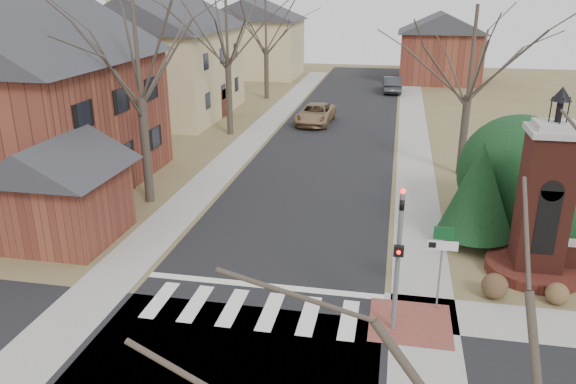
% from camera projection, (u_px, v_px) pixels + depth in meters
% --- Properties ---
extents(ground, '(120.00, 120.00, 0.00)m').
position_uv_depth(ground, '(245.00, 324.00, 16.56)').
color(ground, brown).
rests_on(ground, ground).
extents(main_street, '(8.00, 70.00, 0.01)m').
position_uv_depth(main_street, '(333.00, 139.00, 36.83)').
color(main_street, black).
rests_on(main_street, ground).
extents(crosswalk_zone, '(8.00, 2.20, 0.02)m').
position_uv_depth(crosswalk_zone, '(251.00, 310.00, 17.29)').
color(crosswalk_zone, silver).
rests_on(crosswalk_zone, ground).
extents(stop_bar, '(8.00, 0.35, 0.02)m').
position_uv_depth(stop_bar, '(263.00, 286.00, 18.67)').
color(stop_bar, silver).
rests_on(stop_bar, ground).
extents(sidewalk_right_main, '(2.00, 60.00, 0.02)m').
position_uv_depth(sidewalk_right_main, '(414.00, 142.00, 35.89)').
color(sidewalk_right_main, gray).
rests_on(sidewalk_right_main, ground).
extents(sidewalk_left, '(2.00, 60.00, 0.02)m').
position_uv_depth(sidewalk_left, '(256.00, 135.00, 37.77)').
color(sidewalk_left, gray).
rests_on(sidewalk_left, ground).
extents(curb_apron, '(2.40, 2.40, 0.02)m').
position_uv_depth(curb_apron, '(410.00, 323.00, 16.61)').
color(curb_apron, brown).
rests_on(curb_apron, ground).
extents(traffic_signal_pole, '(0.28, 0.41, 4.50)m').
position_uv_depth(traffic_signal_pole, '(399.00, 249.00, 15.42)').
color(traffic_signal_pole, slate).
rests_on(traffic_signal_pole, ground).
extents(sign_post, '(0.90, 0.07, 2.75)m').
position_uv_depth(sign_post, '(442.00, 252.00, 16.71)').
color(sign_post, slate).
rests_on(sign_post, ground).
extents(brick_gate_monument, '(3.20, 3.20, 6.47)m').
position_uv_depth(brick_gate_monument, '(542.00, 215.00, 18.79)').
color(brick_gate_monument, '#4F1F17').
rests_on(brick_gate_monument, ground).
extents(house_brick_left, '(9.80, 11.80, 9.42)m').
position_uv_depth(house_brick_left, '(32.00, 93.00, 26.52)').
color(house_brick_left, brown).
rests_on(house_brick_left, ground).
extents(house_stucco_left, '(9.80, 12.80, 9.28)m').
position_uv_depth(house_stucco_left, '(164.00, 54.00, 42.30)').
color(house_stucco_left, '#CEB589').
rests_on(house_stucco_left, ground).
extents(garage_left, '(4.80, 4.80, 4.29)m').
position_uv_depth(garage_left, '(59.00, 185.00, 21.46)').
color(garage_left, brown).
rests_on(garage_left, ground).
extents(house_distant_left, '(10.80, 8.80, 8.53)m').
position_uv_depth(house_distant_left, '(253.00, 37.00, 61.50)').
color(house_distant_left, '#CEB589').
rests_on(house_distant_left, ground).
extents(house_distant_right, '(8.80, 8.80, 7.30)m').
position_uv_depth(house_distant_right, '(440.00, 46.00, 58.09)').
color(house_distant_right, brown).
rests_on(house_distant_right, ground).
extents(evergreen_near, '(2.80, 2.80, 4.10)m').
position_uv_depth(evergreen_near, '(479.00, 188.00, 20.92)').
color(evergreen_near, '#473D33').
rests_on(evergreen_near, ground).
extents(evergreen_mid, '(3.40, 3.40, 4.70)m').
position_uv_depth(evergreen_mid, '(566.00, 176.00, 21.32)').
color(evergreen_mid, '#473D33').
rests_on(evergreen_mid, ground).
extents(evergreen_mass, '(4.80, 4.80, 4.80)m').
position_uv_depth(evergreen_mass, '(518.00, 169.00, 22.86)').
color(evergreen_mass, black).
rests_on(evergreen_mass, ground).
extents(bare_tree_0, '(8.05, 8.05, 11.15)m').
position_uv_depth(bare_tree_0, '(135.00, 29.00, 23.47)').
color(bare_tree_0, '#473D33').
rests_on(bare_tree_0, ground).
extents(bare_tree_1, '(8.40, 8.40, 11.64)m').
position_uv_depth(bare_tree_1, '(226.00, 10.00, 35.34)').
color(bare_tree_1, '#473D33').
rests_on(bare_tree_1, ground).
extents(bare_tree_2, '(7.35, 7.35, 10.19)m').
position_uv_depth(bare_tree_2, '(266.00, 16.00, 47.75)').
color(bare_tree_2, '#473D33').
rests_on(bare_tree_2, ground).
extents(bare_tree_3, '(7.00, 7.00, 9.70)m').
position_uv_depth(bare_tree_3, '(474.00, 45.00, 27.65)').
color(bare_tree_3, '#473D33').
rests_on(bare_tree_3, ground).
extents(pickup_truck, '(2.59, 5.19, 1.41)m').
position_uv_depth(pickup_truck, '(316.00, 114.00, 40.66)').
color(pickup_truck, '#92704F').
rests_on(pickup_truck, ground).
extents(distant_car, '(1.88, 4.67, 1.51)m').
position_uv_depth(distant_car, '(392.00, 84.00, 52.76)').
color(distant_car, '#303337').
rests_on(distant_car, ground).
extents(dry_shrub_left, '(0.83, 0.83, 0.83)m').
position_uv_depth(dry_shrub_left, '(495.00, 286.00, 17.83)').
color(dry_shrub_left, '#4E3923').
rests_on(dry_shrub_left, ground).
extents(dry_shrub_right, '(0.70, 0.70, 0.70)m').
position_uv_depth(dry_shrub_right, '(557.00, 294.00, 17.52)').
color(dry_shrub_right, brown).
rests_on(dry_shrub_right, ground).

